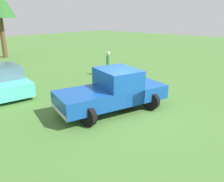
% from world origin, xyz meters
% --- Properties ---
extents(ground_plane, '(80.00, 80.00, 0.00)m').
position_xyz_m(ground_plane, '(0.00, 0.00, 0.00)').
color(ground_plane, '#477533').
extents(pickup_truck, '(3.24, 5.06, 1.82)m').
position_xyz_m(pickup_truck, '(-0.54, -0.31, 0.94)').
color(pickup_truck, black).
rests_on(pickup_truck, ground_plane).
extents(sedan_near, '(4.88, 2.73, 1.47)m').
position_xyz_m(sedan_near, '(-6.62, -2.28, 0.68)').
color(sedan_near, black).
rests_on(sedan_near, ground_plane).
extents(person_bystander, '(0.45, 0.45, 1.68)m').
position_xyz_m(person_bystander, '(-4.57, 3.89, 0.95)').
color(person_bystander, black).
rests_on(person_bystander, ground_plane).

